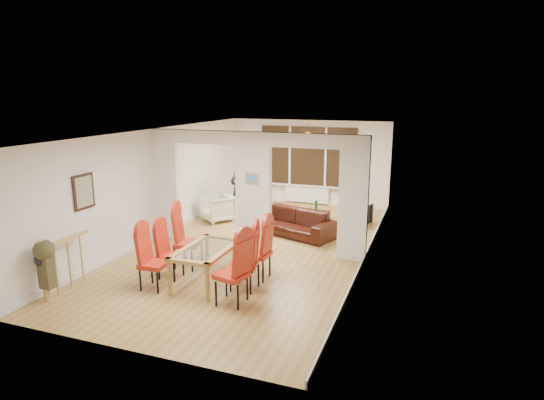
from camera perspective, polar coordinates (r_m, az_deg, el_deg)
The scene contains 24 objects.
floor at distance 10.34m, azimuth -2.26°, elevation -5.94°, with size 5.00×9.00×0.01m, color #A37F41.
room_walls at distance 9.99m, azimuth -2.33°, elevation 1.11°, with size 5.00×9.00×2.60m, color silver, non-canonical shape.
divider_wall at distance 9.99m, azimuth -2.33°, elevation 1.11°, with size 5.00×0.18×2.60m, color white.
bay_window_blinds at distance 14.11m, azimuth 4.50°, elevation 5.50°, with size 3.00×0.08×1.80m, color black.
radiator at distance 14.28m, azimuth 4.37°, elevation 0.70°, with size 1.40×0.08×0.50m, color white.
pendant_light at distance 12.86m, azimuth 4.49°, elevation 7.66°, with size 0.36×0.36×0.36m, color orange.
stair_newel at distance 8.81m, azimuth -24.37°, elevation -6.87°, with size 0.40×1.20×1.10m, color tan, non-canonical shape.
wall_poster at distance 9.24m, azimuth -22.56°, elevation 0.98°, with size 0.04×0.52×0.67m, color gray.
pillar_photo at distance 9.84m, azimuth -2.56°, elevation 2.71°, with size 0.30×0.03×0.25m, color #4C8CD8.
dining_table at distance 8.43m, azimuth -8.13°, elevation -8.16°, with size 0.82×1.46×0.69m, color olive, non-canonical shape.
dining_chair_la at distance 8.34m, azimuth -14.65°, elevation -7.27°, with size 0.43×0.43×1.08m, color #A62111, non-canonical shape.
dining_chair_lb at distance 8.75m, azimuth -12.64°, elevation -6.41°, with size 0.41×0.41×1.01m, color #A62111, non-canonical shape.
dining_chair_lc at distance 9.17m, azimuth -10.55°, elevation -4.84°, with size 0.47×0.47×1.18m, color #A62111, non-canonical shape.
dining_chair_ra at distance 7.55m, azimuth -5.11°, elevation -8.72°, with size 0.47×0.47×1.17m, color #A62111, non-canonical shape.
dining_chair_rb at distance 8.05m, azimuth -3.49°, elevation -7.34°, with size 0.46×0.46×1.15m, color #A62111, non-canonical shape.
dining_chair_rc at distance 8.52m, azimuth -1.86°, elevation -6.26°, with size 0.45×0.45×1.11m, color #A62111, non-canonical shape.
sofa at distance 11.19m, azimuth 2.56°, elevation -2.77°, with size 2.14×0.84×0.62m, color black.
armchair at distance 12.43m, azimuth -6.86°, elevation -1.01°, with size 0.76×0.78×0.71m, color beige.
person at distance 12.62m, azimuth -4.17°, elevation 1.54°, with size 0.40×0.61×1.68m, color black.
television at distance 12.20m, azimuth 11.19°, elevation -1.93°, with size 0.12×0.88×0.51m, color black.
coffee_table at distance 12.58m, azimuth 4.80°, elevation -1.89°, with size 1.05×0.52×0.24m, color black, non-canonical shape.
bottle at distance 12.57m, azimuth 5.54°, elevation -0.65°, with size 0.07×0.07×0.30m, color #143F19.
bowl at distance 12.59m, azimuth 5.10°, elevation -1.18°, with size 0.23×0.23×0.06m, color black.
shoes at distance 9.90m, azimuth -2.78°, elevation -6.53°, with size 0.25×0.27×0.10m, color black, non-canonical shape.
Camera 1 is at (3.70, -9.04, 3.41)m, focal length 30.00 mm.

